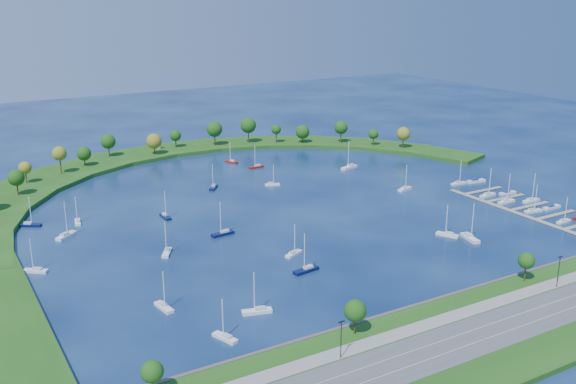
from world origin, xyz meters
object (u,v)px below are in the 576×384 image
moored_boat_0 (36,270)px  docked_boat_11 (476,181)px  moored_boat_10 (78,221)px  moored_boat_18 (448,234)px  moored_boat_8 (231,161)px  moored_boat_2 (165,216)px  moored_boat_19 (223,233)px  docked_boat_4 (533,210)px  moored_boat_9 (66,235)px  moored_boat_17 (349,167)px  moored_boat_1 (306,269)px  docked_boat_9 (507,193)px  moored_boat_5 (164,306)px  docked_boat_2 (564,220)px  moored_boat_15 (405,188)px  moored_boat_4 (470,237)px  docked_boat_5 (552,207)px  harbor_tower (159,145)px  docked_boat_10 (458,183)px  moored_boat_6 (167,252)px  moored_boat_3 (294,253)px  moored_boat_16 (225,337)px  docked_boat_8 (488,194)px  moored_boat_11 (257,310)px  moored_boat_14 (30,224)px  dock_system (535,212)px  moored_boat_13 (213,187)px  moored_boat_7 (272,184)px  docked_boat_6 (506,201)px

moored_boat_0 → docked_boat_11: (202.80, 3.72, -0.18)m
moored_boat_10 → moored_boat_18: bearing=-115.1°
moored_boat_0 → moored_boat_8: moored_boat_0 is taller
moored_boat_0 → moored_boat_2: 62.93m
moored_boat_19 → docked_boat_4: moored_boat_19 is taller
moored_boat_9 → moored_boat_17: 151.91m
moored_boat_1 → docked_boat_9: moored_boat_1 is taller
moored_boat_5 → docked_boat_2: (163.11, -9.60, -0.04)m
moored_boat_1 → moored_boat_15: size_ratio=1.14×
moored_boat_4 → docked_boat_11: size_ratio=1.46×
docked_boat_5 → harbor_tower: bearing=119.7°
moored_boat_2 → docked_boat_10: 139.62m
harbor_tower → moored_boat_9: 135.50m
moored_boat_6 → moored_boat_15: moored_boat_6 is taller
moored_boat_15 → moored_boat_4: bearing=-124.5°
moored_boat_3 → moored_boat_15: moored_boat_15 is taller
moored_boat_8 → moored_boat_17: size_ratio=0.76×
moored_boat_16 → docked_boat_9: bearing=-91.6°
moored_boat_2 → docked_boat_8: 142.41m
moored_boat_0 → moored_boat_16: (35.33, -70.61, -0.01)m
moored_boat_11 → docked_boat_2: 141.07m
moored_boat_1 → moored_boat_14: (-70.64, 91.28, -0.04)m
dock_system → moored_boat_6: (-147.63, 34.80, 0.56)m
harbor_tower → moored_boat_5: moored_boat_5 is taller
moored_boat_18 → docked_boat_8: 57.78m
moored_boat_5 → moored_boat_10: 87.09m
docked_boat_5 → moored_boat_8: bearing=119.8°
moored_boat_1 → docked_boat_4: 113.72m
moored_boat_4 → docked_boat_2: 46.22m
moored_boat_0 → docked_boat_2: moored_boat_0 is taller
moored_boat_13 → moored_boat_17: bearing=125.5°
moored_boat_11 → docked_boat_10: size_ratio=1.09×
moored_boat_4 → moored_boat_9: 150.51m
moored_boat_3 → moored_boat_15: (84.42, 41.21, 0.02)m
moored_boat_2 → docked_boat_2: bearing=56.7°
moored_boat_9 → moored_boat_8: bearing=-4.6°
dock_system → moored_boat_16: bearing=-169.4°
docked_boat_11 → moored_boat_4: bearing=-130.9°
docked_boat_2 → docked_boat_9: 39.32m
moored_boat_14 → docked_boat_8: size_ratio=0.95×
moored_boat_7 → moored_boat_1: bearing=-92.2°
docked_boat_6 → moored_boat_2: bearing=153.5°
moored_boat_7 → moored_boat_9: (-99.58, -20.78, 0.10)m
dock_system → moored_boat_10: moored_boat_10 is taller
docked_boat_9 → moored_boat_10: bearing=165.6°
harbor_tower → docked_boat_5: 211.32m
moored_boat_2 → docked_boat_5: (145.49, -71.16, -0.23)m
moored_boat_9 → moored_boat_10: (7.37, 13.54, -0.08)m
moored_boat_0 → docked_boat_6: bearing=-151.0°
moored_boat_7 → docked_boat_6: (75.14, -74.62, 0.08)m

